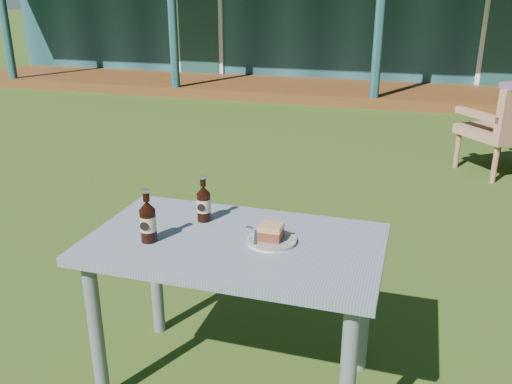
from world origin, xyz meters
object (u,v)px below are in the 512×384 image
(cake_slice, at_px, (271,231))
(armchair_left, at_px, (509,125))
(plate, at_px, (271,240))
(cola_bottle_far, at_px, (148,221))
(cola_bottle_near, at_px, (204,203))
(cafe_table, at_px, (235,261))

(cake_slice, xyz_separation_m, armchair_left, (1.35, 3.55, -0.28))
(plate, height_order, cola_bottle_far, cola_bottle_far)
(cola_bottle_near, bearing_deg, cake_slice, -19.76)
(cola_bottle_far, height_order, armchair_left, cola_bottle_far)
(cafe_table, distance_m, armchair_left, 3.88)
(cola_bottle_far, relative_size, armchair_left, 0.25)
(cake_slice, distance_m, armchair_left, 3.81)
(cafe_table, height_order, armchair_left, armchair_left)
(armchair_left, bearing_deg, cake_slice, -110.81)
(cafe_table, relative_size, cola_bottle_far, 5.40)
(cola_bottle_near, bearing_deg, plate, -20.03)
(cake_slice, height_order, cola_bottle_far, cola_bottle_far)
(plate, bearing_deg, cake_slice, 138.12)
(cola_bottle_near, height_order, armchair_left, cola_bottle_near)
(plate, height_order, cake_slice, cake_slice)
(plate, bearing_deg, cafe_table, -172.45)
(cafe_table, height_order, cola_bottle_far, cola_bottle_far)
(cafe_table, xyz_separation_m, cola_bottle_far, (-0.33, -0.11, 0.19))
(cola_bottle_far, bearing_deg, armchair_left, 63.69)
(cola_bottle_near, distance_m, cola_bottle_far, 0.29)
(cafe_table, xyz_separation_m, plate, (0.15, 0.02, 0.11))
(cola_bottle_near, height_order, cola_bottle_far, cola_bottle_far)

